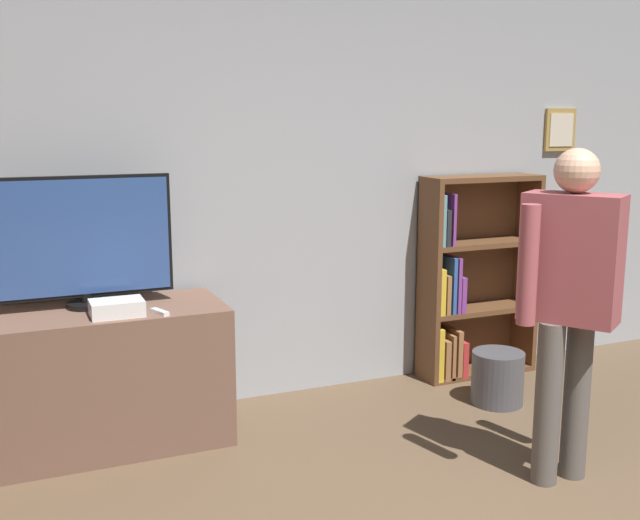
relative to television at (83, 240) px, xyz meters
The scene contains 8 objects.
wall_back 1.52m from the television, 11.94° to the left, with size 6.57×0.09×2.70m.
tv_ledge 0.77m from the television, 90.00° to the right, with size 1.45×0.62×0.78m.
television is the anchor object (origin of this frame).
game_console 0.43m from the television, 62.78° to the right, with size 0.27×0.19×0.08m.
remote_loose 0.58m from the television, 41.58° to the right, with size 0.08×0.14×0.02m.
bookshelf 2.63m from the television, ahead, with size 0.85×0.28×1.42m.
person 2.54m from the television, 33.54° to the right, with size 0.60×0.50×1.67m.
waste_bin 2.67m from the television, ahead, with size 0.33×0.33×0.34m.
Camera 1 is at (-1.85, -1.54, 1.80)m, focal length 42.00 mm.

